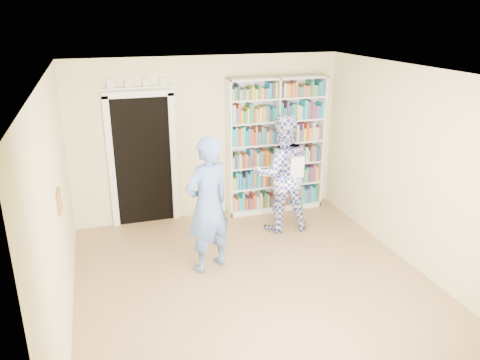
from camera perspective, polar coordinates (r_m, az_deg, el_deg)
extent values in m
plane|color=#957148|center=(6.16, 2.12, -13.01)|extent=(5.00, 5.00, 0.00)
plane|color=white|center=(5.22, 2.50, 12.77)|extent=(5.00, 5.00, 0.00)
plane|color=beige|center=(7.84, -3.87, 5.05)|extent=(4.50, 0.00, 4.50)
plane|color=beige|center=(5.28, -21.40, -3.74)|extent=(0.00, 5.00, 5.00)
plane|color=beige|center=(6.62, 20.97, 0.97)|extent=(0.00, 5.00, 5.00)
cube|color=white|center=(8.07, 4.37, 4.15)|extent=(1.70, 0.32, 2.34)
cube|color=white|center=(8.07, 4.37, 4.15)|extent=(0.03, 0.32, 2.34)
cube|color=black|center=(7.73, -11.74, 2.16)|extent=(0.90, 0.03, 2.10)
cube|color=white|center=(7.69, -15.42, 1.75)|extent=(0.10, 0.06, 2.20)
cube|color=white|center=(7.78, -8.07, 2.48)|extent=(0.10, 0.06, 2.20)
cube|color=white|center=(7.47, -12.32, 10.19)|extent=(1.10, 0.06, 0.10)
cube|color=white|center=(7.44, -12.37, 10.94)|extent=(1.10, 0.08, 0.02)
cube|color=brown|center=(5.45, -21.16, -2.43)|extent=(0.03, 0.25, 0.25)
imported|color=#4E6FAE|center=(6.19, -3.94, -3.07)|extent=(0.81, 0.69, 1.88)
imported|color=#303794|center=(7.38, 5.05, 0.79)|extent=(0.98, 0.79, 1.89)
cube|color=white|center=(7.14, 7.01, 1.53)|extent=(0.23, 0.04, 0.33)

